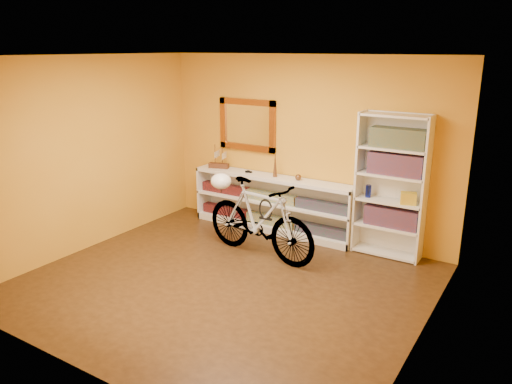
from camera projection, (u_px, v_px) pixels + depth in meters
The scene contains 24 objects.
floor at pixel (225, 283), 5.86m from camera, with size 4.50×4.00×0.01m, color black.
ceiling at pixel (220, 55), 5.12m from camera, with size 4.50×4.00×0.01m, color silver.
back_wall at pixel (304, 147), 7.12m from camera, with size 4.50×0.01×2.60m, color orange.
left_wall at pixel (86, 154), 6.64m from camera, with size 0.01×4.00×2.60m, color orange.
right_wall at pixel (431, 211), 4.34m from camera, with size 0.01×4.00×2.60m, color orange.
gilt_mirror at pixel (247, 125), 7.50m from camera, with size 0.98×0.06×0.78m, color brown.
wall_socket at pixel (359, 227), 6.94m from camera, with size 0.09×0.01×0.09m, color silver.
console_unit at pixel (272, 204), 7.42m from camera, with size 2.60×0.35×0.85m, color silver, non-canonical shape.
cd_row_lower at pixel (271, 220), 7.48m from camera, with size 2.50×0.13×0.14m, color black.
cd_row_upper at pixel (271, 197), 7.38m from camera, with size 2.50×0.13×0.14m, color navy.
model_ship at pixel (219, 156), 7.75m from camera, with size 0.32×0.12×0.38m, color #402112, non-canonical shape.
toy_car at pixel (249, 173), 7.52m from camera, with size 0.00×0.00×0.00m, color black.
bronze_ornament at pixel (275, 164), 7.23m from camera, with size 0.06×0.06×0.38m, color brown.
decorative_orb at pixel (298, 177), 7.07m from camera, with size 0.09×0.09×0.09m, color brown.
bookcase at pixel (391, 187), 6.40m from camera, with size 0.90×0.30×1.90m, color silver, non-canonical shape.
book_row_a at pixel (392, 217), 6.49m from camera, with size 0.70×0.22×0.26m, color maroon.
book_row_b at pixel (396, 164), 6.29m from camera, with size 0.70×0.22×0.28m, color maroon.
book_row_c at pixel (399, 138), 6.19m from camera, with size 0.70×0.22×0.25m, color #184A56.
travel_mug at pixel (368, 191), 6.56m from camera, with size 0.07×0.07×0.17m, color navy.
red_tin at pixel (380, 138), 6.35m from camera, with size 0.15×0.15×0.19m, color maroon.
yellow_bag at pixel (408, 198), 6.27m from camera, with size 0.19×0.13×0.15m, color gold.
bicycle at pixel (259, 219), 6.46m from camera, with size 1.78×0.46×1.05m, color silver.
helmet at pixel (221, 181), 6.77m from camera, with size 0.29×0.28×0.22m, color white.
u_lock at pixel (266, 209), 6.36m from camera, with size 0.20×0.20×0.02m, color black.
Camera 1 is at (3.13, -4.31, 2.69)m, focal length 34.66 mm.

